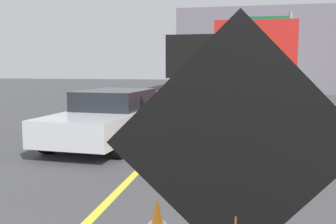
{
  "coord_description": "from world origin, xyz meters",
  "views": [
    {
      "loc": [
        1.89,
        -0.52,
        1.98
      ],
      "look_at": [
        0.75,
        5.25,
        1.27
      ],
      "focal_mm": 38.96,
      "sensor_mm": 36.0,
      "label": 1
    }
  ],
  "objects_px": {
    "arrow_board_trailer": "(201,136)",
    "traffic_cone_mid_lane": "(193,166)",
    "pickup_car": "(113,116)",
    "highway_guide_sign": "(275,42)",
    "box_truck": "(248,71)",
    "roadwork_sign": "(237,150)"
  },
  "relations": [
    {
      "from": "roadwork_sign",
      "to": "arrow_board_trailer",
      "type": "distance_m",
      "value": 5.85
    },
    {
      "from": "box_truck",
      "to": "highway_guide_sign",
      "type": "distance_m",
      "value": 7.01
    },
    {
      "from": "arrow_board_trailer",
      "to": "highway_guide_sign",
      "type": "xyz_separation_m",
      "value": [
        2.69,
        13.28,
        2.94
      ]
    },
    {
      "from": "box_truck",
      "to": "arrow_board_trailer",
      "type": "bearing_deg",
      "value": -99.65
    },
    {
      "from": "arrow_board_trailer",
      "to": "highway_guide_sign",
      "type": "bearing_deg",
      "value": 78.54
    },
    {
      "from": "pickup_car",
      "to": "highway_guide_sign",
      "type": "height_order",
      "value": "highway_guide_sign"
    },
    {
      "from": "traffic_cone_mid_lane",
      "to": "box_truck",
      "type": "bearing_deg",
      "value": 83.13
    },
    {
      "from": "pickup_car",
      "to": "highway_guide_sign",
      "type": "bearing_deg",
      "value": 66.56
    },
    {
      "from": "pickup_car",
      "to": "traffic_cone_mid_lane",
      "type": "xyz_separation_m",
      "value": [
        2.6,
        -3.34,
        -0.35
      ]
    },
    {
      "from": "box_truck",
      "to": "roadwork_sign",
      "type": "bearing_deg",
      "value": -91.48
    },
    {
      "from": "roadwork_sign",
      "to": "highway_guide_sign",
      "type": "bearing_deg",
      "value": 84.33
    },
    {
      "from": "highway_guide_sign",
      "to": "pickup_car",
      "type": "bearing_deg",
      "value": -113.44
    },
    {
      "from": "box_truck",
      "to": "pickup_car",
      "type": "xyz_separation_m",
      "value": [
        -3.65,
        -5.37,
        -1.14
      ]
    },
    {
      "from": "roadwork_sign",
      "to": "box_truck",
      "type": "height_order",
      "value": "box_truck"
    },
    {
      "from": "arrow_board_trailer",
      "to": "traffic_cone_mid_lane",
      "type": "height_order",
      "value": "arrow_board_trailer"
    },
    {
      "from": "roadwork_sign",
      "to": "pickup_car",
      "type": "bearing_deg",
      "value": 115.48
    },
    {
      "from": "arrow_board_trailer",
      "to": "traffic_cone_mid_lane",
      "type": "relative_size",
      "value": 3.85
    },
    {
      "from": "pickup_car",
      "to": "arrow_board_trailer",
      "type": "bearing_deg",
      "value": -26.74
    },
    {
      "from": "arrow_board_trailer",
      "to": "roadwork_sign",
      "type": "bearing_deg",
      "value": -81.94
    },
    {
      "from": "arrow_board_trailer",
      "to": "pickup_car",
      "type": "relative_size",
      "value": 0.53
    },
    {
      "from": "pickup_car",
      "to": "traffic_cone_mid_lane",
      "type": "relative_size",
      "value": 7.26
    },
    {
      "from": "arrow_board_trailer",
      "to": "pickup_car",
      "type": "height_order",
      "value": "arrow_board_trailer"
    }
  ]
}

